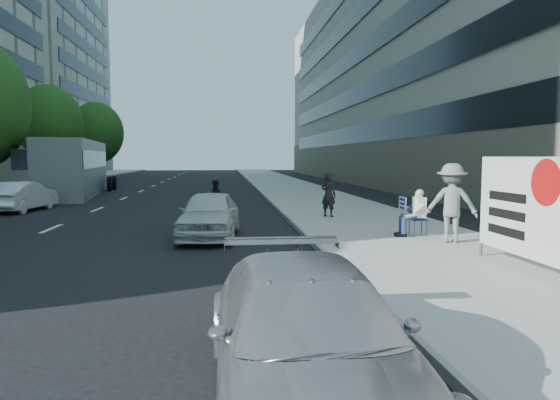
{
  "coord_description": "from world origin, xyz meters",
  "views": [
    {
      "loc": [
        -0.89,
        -8.92,
        2.35
      ],
      "look_at": [
        0.44,
        2.71,
        1.33
      ],
      "focal_mm": 32.0,
      "sensor_mm": 36.0,
      "label": 1
    }
  ],
  "objects": [
    {
      "name": "pedestrian_woman",
      "position": [
        2.94,
        9.0,
        0.96
      ],
      "size": [
        0.7,
        0.69,
        1.62
      ],
      "primitive_type": "imported",
      "rotation": [
        0.0,
        0.0,
        2.4
      ],
      "color": "black",
      "rests_on": "near_sidewalk"
    },
    {
      "name": "near_sidewalk",
      "position": [
        4.0,
        20.0,
        0.07
      ],
      "size": [
        5.0,
        120.0,
        0.15
      ],
      "primitive_type": "cube",
      "color": "#A9A59E",
      "rests_on": "ground"
    },
    {
      "name": "tree_far_e",
      "position": [
        -13.7,
        44.0,
        4.78
      ],
      "size": [
        5.4,
        5.4,
        7.89
      ],
      "color": "#382616",
      "rests_on": "ground"
    },
    {
      "name": "bus",
      "position": [
        -9.86,
        22.63,
        1.64
      ],
      "size": [
        4.09,
        12.32,
        3.3
      ],
      "rotation": [
        0.0,
        0.0,
        0.13
      ],
      "color": "slate",
      "rests_on": "ground"
    },
    {
      "name": "motorcycle",
      "position": [
        -1.16,
        11.42,
        0.64
      ],
      "size": [
        0.72,
        2.05,
        1.42
      ],
      "rotation": [
        0.0,
        0.0,
        0.06
      ],
      "color": "black",
      "rests_on": "ground"
    },
    {
      "name": "protest_banner",
      "position": [
        4.78,
        -0.05,
        1.4
      ],
      "size": [
        0.08,
        3.06,
        2.2
      ],
      "color": "#4C4C4C",
      "rests_on": "near_sidewalk"
    },
    {
      "name": "parked_sedan",
      "position": [
        -0.11,
        -4.41,
        0.65
      ],
      "size": [
        1.84,
        4.51,
        1.31
      ],
      "primitive_type": "imported",
      "rotation": [
        0.0,
        0.0,
        -0.0
      ],
      "color": "#9B9DA2",
      "rests_on": "ground"
    },
    {
      "name": "tree_far_d",
      "position": [
        -13.7,
        30.0,
        4.89
      ],
      "size": [
        4.8,
        4.8,
        7.65
      ],
      "color": "#382616",
      "rests_on": "ground"
    },
    {
      "name": "ground",
      "position": [
        0.0,
        0.0,
        0.0
      ],
      "size": [
        160.0,
        160.0,
        0.0
      ],
      "primitive_type": "plane",
      "color": "black",
      "rests_on": "ground"
    },
    {
      "name": "seated_protester",
      "position": [
        4.35,
        4.3,
        0.87
      ],
      "size": [
        0.83,
        1.12,
        1.31
      ],
      "color": "navy",
      "rests_on": "near_sidewalk"
    },
    {
      "name": "white_sedan_near",
      "position": [
        -1.3,
        5.57,
        0.68
      ],
      "size": [
        1.94,
        4.13,
        1.36
      ],
      "primitive_type": "imported",
      "rotation": [
        0.0,
        0.0,
        -0.08
      ],
      "color": "silver",
      "rests_on": "ground"
    },
    {
      "name": "far_bldg_north",
      "position": [
        -30.0,
        62.0,
        14.0
      ],
      "size": [
        22.0,
        28.0,
        28.0
      ],
      "primitive_type": "cube",
      "color": "beige",
      "rests_on": "ground"
    },
    {
      "name": "white_sedan_mid",
      "position": [
        -9.53,
        13.7,
        0.64
      ],
      "size": [
        1.82,
        4.02,
        1.28
      ],
      "primitive_type": "imported",
      "rotation": [
        0.0,
        0.0,
        3.02
      ],
      "color": "silver",
      "rests_on": "ground"
    },
    {
      "name": "near_building",
      "position": [
        17.0,
        32.0,
        10.0
      ],
      "size": [
        14.0,
        70.0,
        20.0
      ],
      "primitive_type": "cube",
      "color": "#A59E8E",
      "rests_on": "ground"
    },
    {
      "name": "jogger",
      "position": [
        4.94,
        3.25,
        1.17
      ],
      "size": [
        1.48,
        1.13,
        2.03
      ],
      "primitive_type": "imported",
      "rotation": [
        0.0,
        0.0,
        2.82
      ],
      "color": "slate",
      "rests_on": "near_sidewalk"
    }
  ]
}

